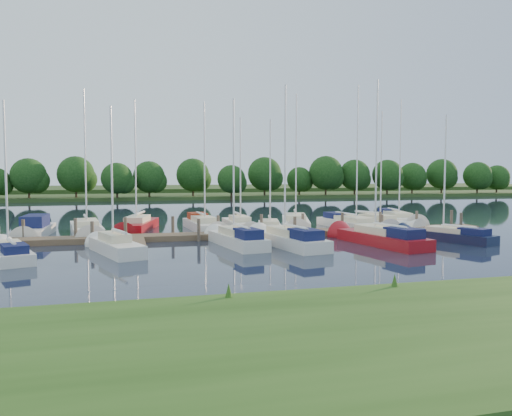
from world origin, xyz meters
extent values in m
plane|color=#1A2234|center=(0.00, 0.00, 0.00)|extent=(260.00, 260.00, 0.00)
cube|color=#244814|center=(0.00, -16.00, 0.25)|extent=(90.00, 10.00, 0.50)
cube|color=brown|center=(0.00, 8.00, 0.20)|extent=(40.00, 2.00, 0.40)
cube|color=brown|center=(-16.00, 5.00, 0.20)|extent=(1.20, 4.00, 0.40)
cube|color=brown|center=(-8.00, 5.00, 0.20)|extent=(1.20, 4.00, 0.40)
cube|color=brown|center=(0.00, 5.00, 0.20)|extent=(1.20, 4.00, 0.40)
cube|color=brown|center=(8.00, 5.00, 0.20)|extent=(1.20, 4.00, 0.40)
cube|color=brown|center=(16.00, 5.00, 0.20)|extent=(1.20, 4.00, 0.40)
cylinder|color=#473D33|center=(-15.55, 9.30, 0.60)|extent=(0.24, 0.24, 2.00)
cylinder|color=#473D33|center=(-12.09, 9.30, 0.60)|extent=(0.24, 0.24, 2.00)
cylinder|color=#473D33|center=(-8.64, 9.30, 0.60)|extent=(0.24, 0.24, 2.00)
cylinder|color=#473D33|center=(-5.18, 9.30, 0.60)|extent=(0.24, 0.24, 2.00)
cylinder|color=#473D33|center=(-1.73, 9.30, 0.60)|extent=(0.24, 0.24, 2.00)
cylinder|color=#473D33|center=(1.73, 9.30, 0.60)|extent=(0.24, 0.24, 2.00)
cylinder|color=#473D33|center=(5.18, 9.30, 0.60)|extent=(0.24, 0.24, 2.00)
cylinder|color=#473D33|center=(8.64, 9.30, 0.60)|extent=(0.24, 0.24, 2.00)
cylinder|color=#473D33|center=(12.09, 9.30, 0.60)|extent=(0.24, 0.24, 2.00)
cylinder|color=#473D33|center=(15.55, 9.30, 0.60)|extent=(0.24, 0.24, 2.00)
cylinder|color=#473D33|center=(19.00, 9.30, 0.60)|extent=(0.24, 0.24, 2.00)
cylinder|color=#473D33|center=(-10.80, 6.70, 0.60)|extent=(0.24, 0.24, 2.00)
cylinder|color=#473D33|center=(-3.60, 6.70, 0.60)|extent=(0.24, 0.24, 2.00)
cylinder|color=#473D33|center=(3.60, 6.70, 0.60)|extent=(0.24, 0.24, 2.00)
cylinder|color=#473D33|center=(10.80, 6.70, 0.60)|extent=(0.24, 0.24, 2.00)
cylinder|color=#473D33|center=(18.00, 6.70, 0.60)|extent=(0.24, 0.24, 2.00)
cube|color=#243D17|center=(0.00, 75.00, 0.30)|extent=(180.00, 30.00, 0.60)
cube|color=#395424|center=(0.00, 100.00, 0.70)|extent=(220.00, 40.00, 1.40)
sphere|color=#13370F|center=(-27.74, 60.32, 3.85)|extent=(4.62, 4.62, 4.62)
cylinder|color=#38281C|center=(-24.15, 61.60, 1.18)|extent=(0.36, 0.36, 2.36)
sphere|color=#13370F|center=(-24.15, 61.60, 4.06)|extent=(5.50, 5.50, 5.50)
sphere|color=#13370F|center=(-22.97, 61.80, 3.28)|extent=(3.93, 3.93, 3.93)
cylinder|color=#38281C|center=(-16.39, 62.47, 1.33)|extent=(0.36, 0.36, 2.66)
sphere|color=#13370F|center=(-16.39, 62.47, 4.59)|extent=(6.21, 6.21, 6.21)
sphere|color=#13370F|center=(-15.05, 62.67, 3.70)|extent=(4.44, 4.44, 4.44)
cylinder|color=#38281C|center=(-9.35, 60.05, 1.02)|extent=(0.36, 0.36, 2.04)
sphere|color=#13370F|center=(-9.35, 60.05, 3.52)|extent=(4.77, 4.77, 4.77)
sphere|color=#13370F|center=(-8.33, 60.25, 2.84)|extent=(3.40, 3.40, 3.40)
cylinder|color=#38281C|center=(-2.62, 62.55, 1.18)|extent=(0.36, 0.36, 2.36)
sphere|color=#13370F|center=(-2.62, 62.55, 4.07)|extent=(5.51, 5.51, 5.51)
sphere|color=#13370F|center=(-1.44, 62.75, 3.28)|extent=(3.94, 3.94, 3.94)
cylinder|color=#38281C|center=(4.31, 63.20, 1.23)|extent=(0.36, 0.36, 2.46)
sphere|color=#13370F|center=(4.31, 63.20, 4.24)|extent=(5.75, 5.75, 5.75)
sphere|color=#13370F|center=(5.54, 63.40, 3.42)|extent=(4.11, 4.11, 4.11)
cylinder|color=#38281C|center=(9.00, 61.43, 1.01)|extent=(0.36, 0.36, 2.03)
sphere|color=#13370F|center=(9.00, 61.43, 3.49)|extent=(4.73, 4.73, 4.73)
sphere|color=#13370F|center=(10.01, 61.63, 2.81)|extent=(3.38, 3.38, 3.38)
cylinder|color=#38281C|center=(17.05, 61.96, 1.27)|extent=(0.36, 0.36, 2.53)
sphere|color=#13370F|center=(17.05, 61.96, 4.36)|extent=(5.91, 5.91, 5.91)
sphere|color=#13370F|center=(18.31, 62.16, 3.52)|extent=(4.22, 4.22, 4.22)
cylinder|color=#38281C|center=(24.49, 62.85, 1.22)|extent=(0.36, 0.36, 2.45)
sphere|color=#13370F|center=(24.49, 62.85, 4.21)|extent=(5.71, 5.71, 5.71)
sphere|color=#13370F|center=(25.71, 63.05, 3.40)|extent=(4.08, 4.08, 4.08)
cylinder|color=#38281C|center=(28.83, 60.92, 1.28)|extent=(0.36, 0.36, 2.56)
sphere|color=#13370F|center=(28.83, 60.92, 4.41)|extent=(5.98, 5.98, 5.98)
sphere|color=#13370F|center=(30.11, 61.12, 3.56)|extent=(4.27, 4.27, 4.27)
cylinder|color=#38281C|center=(37.03, 63.35, 1.42)|extent=(0.36, 0.36, 2.84)
sphere|color=#13370F|center=(37.03, 63.35, 4.89)|extent=(6.63, 6.63, 6.63)
sphere|color=#13370F|center=(38.45, 63.55, 3.94)|extent=(4.73, 4.73, 4.73)
cylinder|color=#38281C|center=(44.44, 60.52, 1.09)|extent=(0.36, 0.36, 2.18)
sphere|color=#13370F|center=(44.44, 60.52, 3.76)|extent=(5.09, 5.09, 5.09)
sphere|color=#13370F|center=(45.53, 60.72, 3.03)|extent=(3.64, 3.64, 3.64)
cylinder|color=#38281C|center=(50.17, 63.82, 1.01)|extent=(0.36, 0.36, 2.02)
sphere|color=#13370F|center=(50.17, 63.82, 3.47)|extent=(4.71, 4.71, 4.71)
sphere|color=#13370F|center=(51.18, 64.02, 2.80)|extent=(3.36, 3.36, 3.36)
cylinder|color=#38281C|center=(56.96, 62.81, 1.03)|extent=(0.36, 0.36, 2.07)
sphere|color=#13370F|center=(56.96, 62.81, 3.56)|extent=(4.82, 4.82, 4.82)
sphere|color=#13370F|center=(57.99, 63.01, 2.87)|extent=(3.44, 3.44, 3.44)
cylinder|color=#38281C|center=(63.18, 62.82, 1.10)|extent=(0.36, 0.36, 2.20)
sphere|color=#13370F|center=(63.18, 62.82, 3.79)|extent=(5.14, 5.14, 5.14)
sphere|color=#13370F|center=(64.28, 63.02, 3.06)|extent=(3.67, 3.67, 3.67)
cylinder|color=#38281C|center=(71.17, 62.01, 1.16)|extent=(0.36, 0.36, 2.33)
sphere|color=#13370F|center=(71.17, 62.01, 4.01)|extent=(5.43, 5.43, 5.43)
sphere|color=#13370F|center=(72.33, 62.21, 3.23)|extent=(3.88, 3.88, 3.88)
cube|color=white|center=(-15.38, 13.13, 0.15)|extent=(2.25, 6.15, 1.14)
cone|color=white|center=(-15.50, 10.10, 0.15)|extent=(1.08, 1.86, 1.00)
cube|color=#131944|center=(-15.38, 13.13, 1.08)|extent=(1.74, 3.40, 1.02)
cube|color=white|center=(-11.66, 13.35, 0.15)|extent=(3.18, 8.02, 1.16)
cone|color=white|center=(-11.15, 9.48, 0.15)|extent=(1.44, 2.85, 1.09)
cube|color=beige|center=(-11.61, 12.97, 0.90)|extent=(2.08, 3.70, 0.53)
cylinder|color=silver|center=(-11.56, 12.58, 6.01)|extent=(0.12, 0.12, 10.54)
cylinder|color=silver|center=(-11.76, 14.13, 1.32)|extent=(0.55, 3.50, 0.10)
cylinder|color=white|center=(-11.76, 14.13, 1.32)|extent=(0.60, 3.12, 0.20)
cube|color=maroon|center=(-7.55, 14.82, 0.15)|extent=(3.83, 7.73, 1.25)
cone|color=maroon|center=(-8.46, 11.21, 0.15)|extent=(1.64, 2.78, 1.04)
cube|color=beige|center=(-7.64, 14.46, 0.97)|extent=(2.33, 3.63, 0.57)
cylinder|color=silver|center=(-7.73, 14.10, 5.82)|extent=(0.12, 0.12, 10.05)
cylinder|color=silver|center=(-7.37, 15.54, 1.42)|extent=(0.91, 3.28, 0.10)
cylinder|color=white|center=(-7.37, 15.54, 1.42)|extent=(0.92, 2.94, 0.20)
cube|color=white|center=(-2.23, 13.77, 0.15)|extent=(2.65, 7.50, 1.17)
cone|color=white|center=(-1.93, 10.10, 0.15)|extent=(1.24, 2.65, 1.03)
cube|color=beige|center=(-2.20, 13.40, 0.90)|extent=(1.81, 3.43, 0.53)
cube|color=maroon|center=(-2.39, 15.82, 1.01)|extent=(1.62, 2.32, 0.58)
cylinder|color=silver|center=(-2.17, 13.04, 5.71)|extent=(0.12, 0.12, 9.93)
cylinder|color=silver|center=(-2.28, 14.50, 1.33)|extent=(0.37, 3.31, 0.10)
cylinder|color=white|center=(-2.28, 14.50, 1.33)|extent=(0.44, 2.95, 0.20)
cube|color=white|center=(0.93, 13.76, 0.15)|extent=(1.88, 6.54, 1.15)
cone|color=white|center=(0.90, 10.49, 0.15)|extent=(0.93, 2.29, 0.91)
cube|color=beige|center=(0.92, 13.43, 0.89)|extent=(1.39, 2.95, 0.52)
cylinder|color=silver|center=(0.92, 13.10, 5.14)|extent=(0.12, 0.12, 8.81)
cylinder|color=silver|center=(0.93, 14.41, 1.31)|extent=(0.12, 2.94, 0.10)
cylinder|color=white|center=(0.93, 14.41, 1.31)|extent=(0.22, 2.61, 0.20)
cube|color=white|center=(2.93, 11.04, 0.15)|extent=(3.24, 6.54, 1.00)
cone|color=white|center=(2.16, 7.99, 0.15)|extent=(1.39, 2.35, 0.88)
cube|color=beige|center=(2.85, 10.74, 0.77)|extent=(1.97, 3.07, 0.45)
cylinder|color=silver|center=(2.78, 10.43, 4.89)|extent=(0.12, 0.12, 8.50)
cylinder|color=silver|center=(3.08, 11.65, 1.14)|extent=(0.79, 2.77, 0.10)
cylinder|color=white|center=(3.08, 11.65, 1.14)|extent=(0.81, 2.49, 0.20)
cube|color=white|center=(6.13, 13.79, 0.15)|extent=(4.57, 8.40, 1.20)
cone|color=white|center=(4.93, 9.93, 0.15)|extent=(1.92, 3.04, 1.13)
cube|color=beige|center=(6.01, 13.41, 0.93)|extent=(2.70, 3.98, 0.55)
cylinder|color=silver|center=(5.89, 13.02, 6.23)|extent=(0.12, 0.12, 10.92)
cylinder|color=silver|center=(6.37, 14.56, 1.37)|extent=(1.18, 3.51, 0.10)
cylinder|color=white|center=(6.37, 14.56, 1.37)|extent=(1.15, 3.15, 0.20)
cube|color=white|center=(10.53, 11.60, 0.15)|extent=(3.15, 8.77, 1.08)
cone|color=white|center=(10.90, 7.32, 0.15)|extent=(1.46, 3.10, 1.20)
cube|color=beige|center=(10.56, 11.17, 0.84)|extent=(2.14, 4.01, 0.49)
cube|color=#131944|center=(10.32, 13.99, 0.93)|extent=(1.90, 2.72, 0.54)
cylinder|color=silver|center=(10.60, 10.74, 6.49)|extent=(0.12, 0.12, 11.60)
cylinder|color=silver|center=(10.45, 12.45, 1.23)|extent=(0.44, 3.86, 0.10)
cylinder|color=white|center=(10.45, 12.45, 1.23)|extent=(0.50, 3.44, 0.20)
cube|color=white|center=(13.04, 12.15, 0.15)|extent=(4.45, 7.30, 1.14)
cone|color=white|center=(14.35, 8.87, 0.15)|extent=(1.83, 2.66, 0.99)
cube|color=beige|center=(13.17, 11.82, 0.88)|extent=(2.55, 3.50, 0.52)
cylinder|color=silver|center=(13.30, 11.49, 5.50)|extent=(0.12, 0.12, 9.54)
cylinder|color=silver|center=(12.78, 12.81, 1.29)|extent=(1.27, 2.99, 0.10)
cylinder|color=white|center=(12.78, 12.81, 1.29)|extent=(1.23, 2.70, 0.20)
cube|color=white|center=(17.08, 15.24, 0.15)|extent=(4.00, 8.57, 1.07)
cone|color=white|center=(16.21, 11.20, 0.15)|extent=(1.74, 3.07, 1.16)
cube|color=beige|center=(16.99, 14.83, 0.83)|extent=(2.48, 4.00, 0.49)
cube|color=#131944|center=(17.57, 17.50, 0.93)|extent=(2.10, 2.76, 0.54)
cylinder|color=silver|center=(16.90, 14.43, 6.26)|extent=(0.12, 0.12, 11.16)
cylinder|color=silver|center=(17.25, 16.04, 1.22)|extent=(0.88, 3.66, 0.10)
cylinder|color=white|center=(17.25, 16.04, 1.22)|extent=(0.89, 3.27, 0.20)
cube|color=white|center=(-14.91, 1.90, 0.15)|extent=(3.61, 6.38, 0.96)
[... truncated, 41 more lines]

